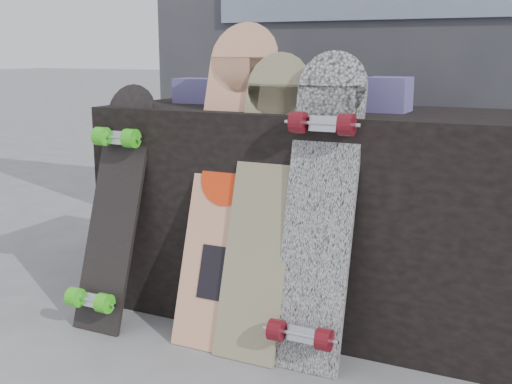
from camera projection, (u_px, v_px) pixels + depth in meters
The scene contains 10 objects.
ground at pixel (257, 366), 2.09m from camera, with size 60.00×60.00×0.00m, color slate.
vendor_table at pixel (314, 214), 2.45m from camera, with size 1.60×0.60×0.80m, color black.
booth at pixel (381, 31), 3.04m from camera, with size 2.40×0.22×2.20m.
merch_box_purple at pixel (199, 91), 2.62m from camera, with size 0.18×0.12×0.10m, color #4B3E80.
merch_box_small at pixel (389, 94), 2.23m from camera, with size 0.14×0.14×0.12m, color #4B3E80.
merch_box_flat at pixel (310, 100), 2.37m from camera, with size 0.22×0.10×0.06m, color #D1B78C.
longboard_geisha at pixel (228, 174), 2.25m from camera, with size 0.26×0.37×1.11m.
longboard_celtic at pixel (264, 195), 2.16m from camera, with size 0.23×0.33×1.01m.
longboard_cascadia at pixel (319, 207), 2.05m from camera, with size 0.23×0.32×1.01m.
skateboard_dark at pixel (114, 203), 2.38m from camera, with size 0.20×0.37×0.89m.
Camera 1 is at (0.84, -1.73, 1.00)m, focal length 45.00 mm.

